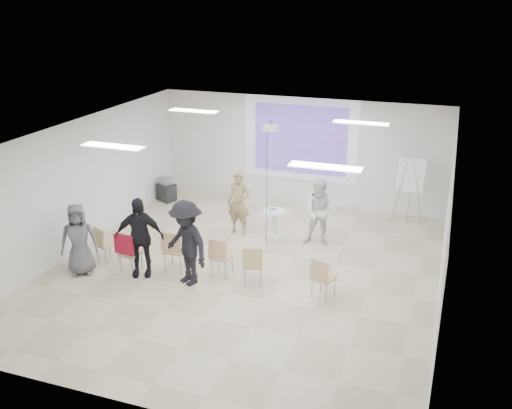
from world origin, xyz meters
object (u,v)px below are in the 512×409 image
(chair_left_inner, at_px, (174,248))
(av_cart, at_px, (166,190))
(audience_mid, at_px, (186,238))
(pedestal_table, at_px, (274,222))
(flipchart_easel, at_px, (411,174))
(audience_outer, at_px, (78,235))
(chair_left_mid, at_px, (128,252))
(chair_right_far, at_px, (322,276))
(chair_center, at_px, (220,254))
(player_right, at_px, (320,208))
(chair_right_inner, at_px, (253,263))
(audience_left, at_px, (139,231))
(player_left, at_px, (239,199))
(chair_far_left, at_px, (104,242))
(laptop, at_px, (176,248))

(chair_left_inner, distance_m, av_cart, 4.53)
(audience_mid, bearing_deg, pedestal_table, 99.09)
(flipchart_easel, bearing_deg, audience_outer, -134.52)
(chair_left_mid, height_order, chair_right_far, chair_right_far)
(chair_center, bearing_deg, player_right, 59.13)
(player_right, xyz_separation_m, chair_right_far, (0.63, -2.51, -0.41))
(audience_outer, bearing_deg, chair_right_far, -23.31)
(chair_left_inner, relative_size, chair_right_inner, 1.10)
(player_right, distance_m, flipchart_easel, 2.71)
(audience_left, bearing_deg, audience_outer, 176.78)
(chair_left_mid, bearing_deg, audience_mid, 6.87)
(chair_left_inner, relative_size, audience_left, 0.48)
(player_left, height_order, audience_mid, audience_mid)
(chair_left_mid, xyz_separation_m, flipchart_easel, (5.34, 4.69, 0.88))
(chair_far_left, relative_size, chair_center, 0.98)
(pedestal_table, bearing_deg, chair_right_far, -55.70)
(chair_far_left, relative_size, audience_left, 0.43)
(chair_right_inner, relative_size, audience_outer, 0.49)
(chair_left_mid, relative_size, flipchart_easel, 0.44)
(chair_center, bearing_deg, chair_left_inner, -169.42)
(audience_left, bearing_deg, player_right, 21.20)
(audience_outer, distance_m, av_cart, 4.66)
(pedestal_table, bearing_deg, chair_right_inner, -82.42)
(pedestal_table, bearing_deg, audience_mid, -108.35)
(chair_left_mid, relative_size, audience_mid, 0.40)
(chair_left_mid, height_order, av_cart, chair_left_mid)
(chair_left_inner, distance_m, audience_mid, 0.75)
(pedestal_table, bearing_deg, chair_left_inner, -119.52)
(player_left, bearing_deg, chair_center, -74.54)
(chair_left_inner, bearing_deg, chair_left_mid, -160.92)
(chair_center, height_order, laptop, chair_center)
(chair_right_far, distance_m, audience_outer, 5.12)
(player_left, distance_m, chair_center, 2.38)
(chair_left_inner, bearing_deg, chair_center, 5.42)
(player_right, xyz_separation_m, chair_right_inner, (-0.82, -2.43, -0.40))
(chair_center, relative_size, flipchart_easel, 0.47)
(chair_far_left, relative_size, chair_right_inner, 0.98)
(chair_left_mid, bearing_deg, flipchart_easel, 48.54)
(chair_right_far, height_order, laptop, chair_right_far)
(chair_center, relative_size, audience_mid, 0.43)
(av_cart, bearing_deg, audience_left, -45.56)
(chair_right_far, relative_size, av_cart, 1.20)
(chair_left_inner, bearing_deg, pedestal_table, 58.97)
(chair_right_inner, bearing_deg, chair_left_inner, 160.37)
(chair_right_far, height_order, flipchart_easel, flipchart_easel)
(pedestal_table, bearing_deg, laptop, -120.57)
(player_right, xyz_separation_m, chair_left_mid, (-3.50, -2.76, -0.42))
(player_left, xyz_separation_m, flipchart_easel, (3.89, 1.93, 0.47))
(chair_right_far, height_order, audience_outer, audience_outer)
(pedestal_table, bearing_deg, chair_far_left, -139.34)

